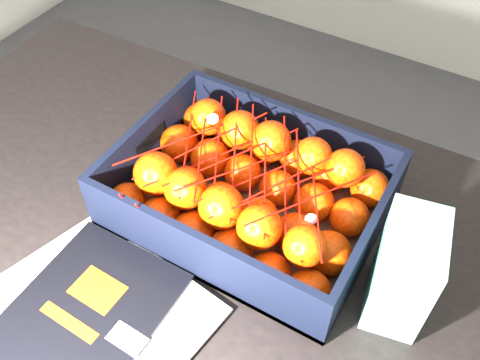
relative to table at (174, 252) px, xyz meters
The scene contains 6 objects.
table is the anchor object (origin of this frame).
magazine_stack 0.24m from the table, 89.11° to the right, with size 0.38×0.33×0.02m.
produce_crate 0.19m from the table, 38.71° to the left, with size 0.43×0.32×0.12m.
clementine_heap 0.21m from the table, 38.74° to the left, with size 0.41×0.30×0.12m.
mesh_net 0.25m from the table, 37.09° to the left, with size 0.36×0.28×0.10m.
retail_carton 0.43m from the table, ahead, with size 0.08×0.12×0.18m, color silver.
Camera 1 is at (0.37, -0.43, 1.47)m, focal length 39.54 mm.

